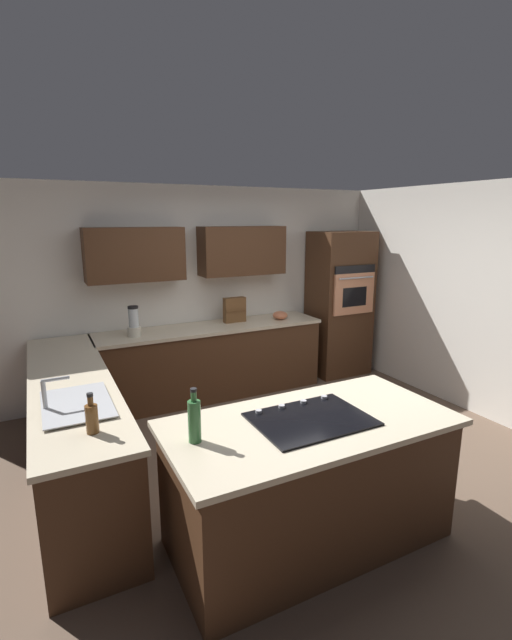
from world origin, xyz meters
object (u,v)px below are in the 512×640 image
blender (134,323)px  dish_soap_bottle (92,417)px  wall_oven (339,304)px  sink_unit (75,403)px  cooktop (310,419)px  oil_bottle (194,420)px  spice_rack (235,310)px  mixing_bowl (280,315)px

blender → dish_soap_bottle: (0.72, 2.22, -0.05)m
wall_oven → blender: 2.90m
sink_unit → cooktop: sink_unit is taller
blender → oil_bottle: blender is taller
wall_oven → dish_soap_bottle: (3.62, 2.26, -0.01)m
sink_unit → spice_rack: size_ratio=2.20×
cooktop → spice_rack: bearing=-104.2°
sink_unit → cooktop: bearing=145.4°
blender → oil_bottle: size_ratio=1.03×
mixing_bowl → cooktop: bearing=63.9°
wall_oven → dish_soap_bottle: wall_oven is taller
dish_soap_bottle → oil_bottle: size_ratio=0.78×
sink_unit → spice_rack: (-2.08, -1.87, 0.14)m
sink_unit → dish_soap_bottle: dish_soap_bottle is taller
wall_oven → spice_rack: wall_oven is taller
spice_rack → wall_oven: bearing=177.0°
wall_oven → mixing_bowl: (1.00, 0.05, -0.06)m
wall_oven → sink_unit: wall_oven is taller
sink_unit → dish_soap_bottle: (-0.06, 0.48, 0.08)m
spice_rack → dish_soap_bottle: size_ratio=1.22×
wall_oven → cooktop: 3.58m
spice_rack → oil_bottle: (1.49, 2.74, -0.02)m
wall_oven → oil_bottle: 4.08m
sink_unit → cooktop: size_ratio=0.92×
wall_oven → dish_soap_bottle: bearing=32.0°
sink_unit → mixing_bowl: (-2.68, -1.74, 0.04)m
mixing_bowl → dish_soap_bottle: 3.43m
sink_unit → blender: (-0.78, -1.74, 0.13)m
sink_unit → dish_soap_bottle: 0.49m
mixing_bowl → oil_bottle: oil_bottle is taller
wall_oven → oil_bottle: bearing=40.7°
dish_soap_bottle → oil_bottle: 0.66m
wall_oven → cooktop: size_ratio=2.67×
dish_soap_bottle → mixing_bowl: bearing=-139.7°
spice_rack → dish_soap_bottle: spice_rack is taller
oil_bottle → cooktop: bearing=175.0°
wall_oven → dish_soap_bottle: 4.27m
wall_oven → mixing_bowl: size_ratio=10.32×
sink_unit → blender: size_ratio=2.02×
mixing_bowl → dish_soap_bottle: dish_soap_bottle is taller
dish_soap_bottle → wall_oven: bearing=-148.0°
wall_oven → oil_bottle: wall_oven is taller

